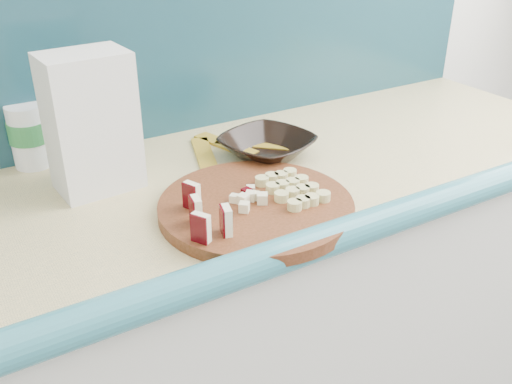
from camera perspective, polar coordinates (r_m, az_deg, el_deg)
The scene contains 10 objects.
kitchen_counter at distance 1.38m, azimuth -9.33°, elevation -17.36°, with size 2.20×0.63×0.91m.
backsplash at distance 1.29m, azimuth -16.85°, elevation 14.64°, with size 2.20×0.02×0.50m, color teal.
cutting_board at distance 1.04m, azimuth -0.00°, elevation -1.52°, with size 0.36×0.36×0.02m, color #40220D.
apple_wedges at distance 0.95m, azimuth -5.32°, elevation -2.13°, with size 0.06×0.14×0.05m.
apple_chunks at distance 1.02m, azimuth -1.10°, elevation -0.84°, with size 0.05×0.06×0.02m.
banana_slices at distance 1.06m, azimuth 3.61°, elevation 0.36°, with size 0.09×0.14×0.02m.
brown_bowl at distance 1.25m, azimuth 1.13°, elevation 4.55°, with size 0.19×0.19×0.05m, color black.
flour_bag at distance 1.12m, azimuth -16.14°, elevation 6.64°, with size 0.16×0.11×0.27m, color silver.
canister at distance 1.29m, azimuth -21.75°, elevation 5.35°, with size 0.08×0.08×0.13m.
banana_peel at distance 1.30m, azimuth -2.83°, elevation 4.47°, with size 0.24×0.20×0.01m.
Camera 1 is at (-0.21, 0.56, 1.43)m, focal length 40.00 mm.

